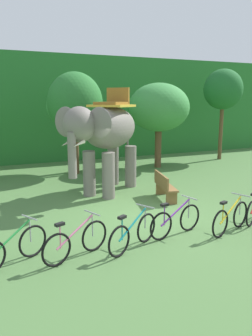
# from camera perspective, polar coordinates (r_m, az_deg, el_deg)

# --- Properties ---
(ground_plane) EXTENTS (80.00, 80.00, 0.00)m
(ground_plane) POSITION_cam_1_polar(r_m,az_deg,el_deg) (9.75, 3.75, -8.47)
(ground_plane) COLOR #4C753D
(foliage_hedge) EXTENTS (36.00, 6.00, 5.74)m
(foliage_hedge) POSITION_cam_1_polar(r_m,az_deg,el_deg) (21.41, -12.31, 10.05)
(foliage_hedge) COLOR #28702D
(foliage_hedge) RESTS_ON ground
(tree_center_right) EXTENTS (2.46, 2.46, 4.55)m
(tree_center_right) POSITION_cam_1_polar(r_m,az_deg,el_deg) (15.22, -8.70, 10.89)
(tree_center_right) COLOR brown
(tree_center_right) RESTS_ON ground
(tree_center_left) EXTENTS (2.38, 2.38, 4.15)m
(tree_center_left) POSITION_cam_1_polar(r_m,az_deg,el_deg) (15.58, -9.01, 10.34)
(tree_center_left) COLOR brown
(tree_center_left) RESTS_ON ground
(tree_left) EXTENTS (2.98, 2.98, 4.15)m
(tree_left) POSITION_cam_1_polar(r_m,az_deg,el_deg) (16.61, 5.63, 10.21)
(tree_left) COLOR brown
(tree_left) RESTS_ON ground
(tree_far_right) EXTENTS (2.13, 2.13, 5.01)m
(tree_far_right) POSITION_cam_1_polar(r_m,az_deg,el_deg) (19.65, 16.26, 12.69)
(tree_far_right) COLOR brown
(tree_far_right) RESTS_ON ground
(elephant) EXTENTS (3.81, 3.52, 3.78)m
(elephant) POSITION_cam_1_polar(r_m,az_deg,el_deg) (11.86, -3.42, 6.05)
(elephant) COLOR slate
(elephant) RESTS_ON ground
(bike_green) EXTENTS (1.53, 0.88, 0.92)m
(bike_green) POSITION_cam_1_polar(r_m,az_deg,el_deg) (7.35, -18.89, -12.77)
(bike_green) COLOR black
(bike_green) RESTS_ON ground
(bike_pink) EXTENTS (1.60, 0.76, 0.92)m
(bike_pink) POSITION_cam_1_polar(r_m,az_deg,el_deg) (7.35, -8.51, -12.26)
(bike_pink) COLOR black
(bike_pink) RESTS_ON ground
(bike_teal) EXTENTS (1.54, 0.86, 0.92)m
(bike_teal) POSITION_cam_1_polar(r_m,az_deg,el_deg) (7.68, 1.25, -11.05)
(bike_teal) COLOR black
(bike_teal) RESTS_ON ground
(bike_purple) EXTENTS (1.68, 0.58, 0.92)m
(bike_purple) POSITION_cam_1_polar(r_m,az_deg,el_deg) (8.51, 8.50, -8.88)
(bike_purple) COLOR black
(bike_purple) RESTS_ON ground
(bike_yellow) EXTENTS (1.62, 0.72, 0.92)m
(bike_yellow) POSITION_cam_1_polar(r_m,az_deg,el_deg) (9.01, 17.44, -8.12)
(bike_yellow) COLOR black
(bike_yellow) RESTS_ON ground
(wooden_bench) EXTENTS (0.73, 1.55, 0.89)m
(wooden_bench) POSITION_cam_1_polar(r_m,az_deg,el_deg) (11.43, 6.56, -3.00)
(wooden_bench) COLOR brown
(wooden_bench) RESTS_ON ground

